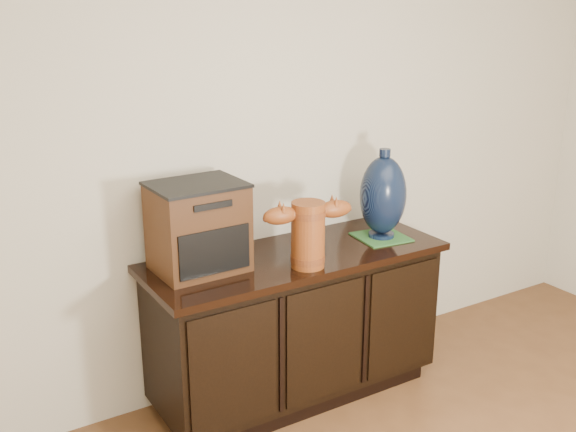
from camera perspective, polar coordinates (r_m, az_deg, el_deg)
sideboard at (r=3.34m, az=0.64°, el=-9.11°), size 1.46×0.56×0.75m
terracotta_vessel at (r=2.99m, az=1.70°, el=-1.25°), size 0.43×0.18×0.30m
tv_radio at (r=2.97m, az=-7.62°, el=-0.93°), size 0.40×0.33×0.40m
green_mat at (r=3.44m, az=7.89°, el=-1.77°), size 0.27×0.27×0.01m
lamp_base at (r=3.37m, az=8.04°, el=1.72°), size 0.26×0.26×0.45m
spray_can at (r=3.34m, az=2.06°, el=-0.54°), size 0.07×0.07×0.19m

